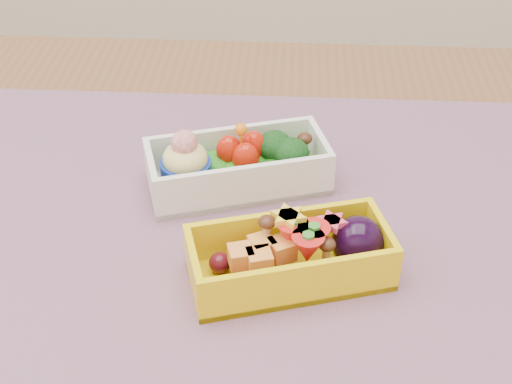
# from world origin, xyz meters

# --- Properties ---
(table) EXTENTS (1.20, 0.80, 0.75)m
(table) POSITION_xyz_m (0.00, 0.00, 0.65)
(table) COLOR brown
(table) RESTS_ON ground
(placemat) EXTENTS (0.59, 0.46, 0.00)m
(placemat) POSITION_xyz_m (-0.01, 0.03, 0.75)
(placemat) COLOR #885D6C
(placemat) RESTS_ON table
(bento_white) EXTENTS (0.17, 0.11, 0.07)m
(bento_white) POSITION_xyz_m (-0.02, 0.09, 0.78)
(bento_white) COLOR white
(bento_white) RESTS_ON placemat
(bento_yellow) EXTENTS (0.16, 0.11, 0.05)m
(bento_yellow) POSITION_xyz_m (0.03, -0.02, 0.78)
(bento_yellow) COLOR yellow
(bento_yellow) RESTS_ON placemat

